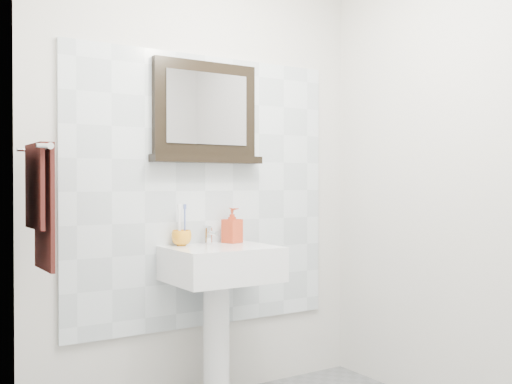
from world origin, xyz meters
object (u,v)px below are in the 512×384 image
framed_mirror (205,115)px  pedestal_sink (221,281)px  toothbrush_cup (181,238)px  hand_towel (40,197)px  soap_dispenser (232,225)px

framed_mirror → pedestal_sink: bearing=-92.8°
toothbrush_cup → hand_towel: bearing=-166.0°
toothbrush_cup → hand_towel: 0.82m
soap_dispenser → pedestal_sink: bearing=-156.2°
toothbrush_cup → soap_dispenser: bearing=-1.6°
pedestal_sink → hand_towel: size_ratio=1.75×
toothbrush_cup → soap_dispenser: size_ratio=0.54×
pedestal_sink → framed_mirror: framed_mirror is taller
framed_mirror → hand_towel: (-0.93, -0.24, -0.43)m
soap_dispenser → framed_mirror: size_ratio=0.30×
hand_towel → pedestal_sink: bearing=3.1°
framed_mirror → hand_towel: size_ratio=1.19×
toothbrush_cup → hand_towel: hand_towel is taller
toothbrush_cup → soap_dispenser: soap_dispenser is taller
toothbrush_cup → framed_mirror: bearing=15.4°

